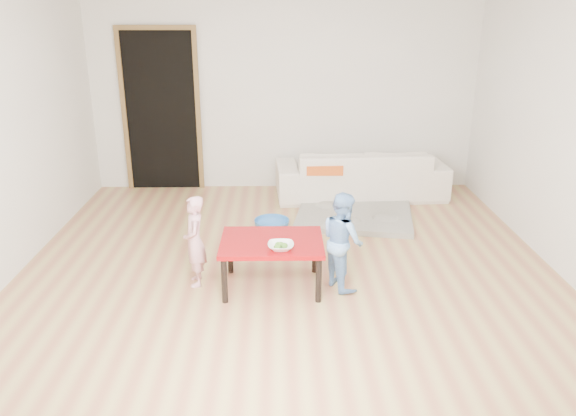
{
  "coord_description": "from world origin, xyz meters",
  "views": [
    {
      "loc": [
        -0.09,
        -4.86,
        2.33
      ],
      "look_at": [
        0.0,
        -0.2,
        0.65
      ],
      "focal_mm": 35.0,
      "sensor_mm": 36.0,
      "label": 1
    }
  ],
  "objects_px": {
    "sofa": "(360,173)",
    "bowl": "(281,246)",
    "red_table": "(272,264)",
    "child_pink": "(195,241)",
    "child_blue": "(343,240)",
    "basin": "(272,225)"
  },
  "relations": [
    {
      "from": "sofa",
      "to": "bowl",
      "type": "relative_size",
      "value": 9.94
    },
    {
      "from": "red_table",
      "to": "child_pink",
      "type": "distance_m",
      "value": 0.7
    },
    {
      "from": "child_pink",
      "to": "child_blue",
      "type": "distance_m",
      "value": 1.28
    },
    {
      "from": "red_table",
      "to": "child_pink",
      "type": "height_order",
      "value": "child_pink"
    },
    {
      "from": "red_table",
      "to": "bowl",
      "type": "distance_m",
      "value": 0.32
    },
    {
      "from": "sofa",
      "to": "red_table",
      "type": "height_order",
      "value": "sofa"
    },
    {
      "from": "red_table",
      "to": "basin",
      "type": "bearing_deg",
      "value": 90.61
    },
    {
      "from": "sofa",
      "to": "child_blue",
      "type": "bearing_deg",
      "value": 75.36
    },
    {
      "from": "sofa",
      "to": "child_pink",
      "type": "xyz_separation_m",
      "value": [
        -1.79,
        -2.41,
        0.09
      ]
    },
    {
      "from": "sofa",
      "to": "child_pink",
      "type": "bearing_deg",
      "value": 50.4
    },
    {
      "from": "sofa",
      "to": "basin",
      "type": "xyz_separation_m",
      "value": [
        -1.13,
        -1.16,
        -0.25
      ]
    },
    {
      "from": "red_table",
      "to": "bowl",
      "type": "height_order",
      "value": "bowl"
    },
    {
      "from": "child_pink",
      "to": "child_blue",
      "type": "bearing_deg",
      "value": 77.55
    },
    {
      "from": "sofa",
      "to": "child_blue",
      "type": "height_order",
      "value": "child_blue"
    },
    {
      "from": "red_table",
      "to": "child_blue",
      "type": "bearing_deg",
      "value": 0.53
    },
    {
      "from": "sofa",
      "to": "red_table",
      "type": "xyz_separation_m",
      "value": [
        -1.12,
        -2.48,
        -0.09
      ]
    },
    {
      "from": "sofa",
      "to": "basin",
      "type": "bearing_deg",
      "value": 42.68
    },
    {
      "from": "red_table",
      "to": "basin",
      "type": "distance_m",
      "value": 1.33
    },
    {
      "from": "red_table",
      "to": "child_blue",
      "type": "xyz_separation_m",
      "value": [
        0.61,
        0.01,
        0.21
      ]
    },
    {
      "from": "red_table",
      "to": "basin",
      "type": "height_order",
      "value": "red_table"
    },
    {
      "from": "sofa",
      "to": "bowl",
      "type": "bearing_deg",
      "value": 65.64
    },
    {
      "from": "red_table",
      "to": "child_blue",
      "type": "distance_m",
      "value": 0.64
    }
  ]
}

